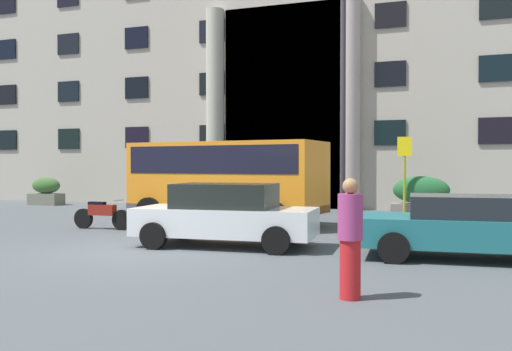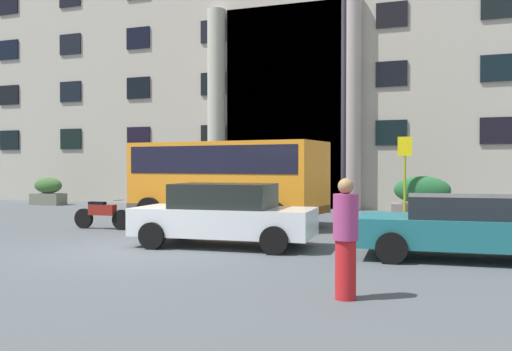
{
  "view_description": "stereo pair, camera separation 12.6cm",
  "coord_description": "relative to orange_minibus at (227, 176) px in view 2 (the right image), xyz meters",
  "views": [
    {
      "loc": [
        6.6,
        -10.7,
        1.93
      ],
      "look_at": [
        0.82,
        5.4,
        1.6
      ],
      "focal_mm": 38.66,
      "sensor_mm": 36.0,
      "label": 1
    },
    {
      "loc": [
        6.72,
        -10.66,
        1.93
      ],
      "look_at": [
        0.82,
        5.4,
        1.6
      ],
      "focal_mm": 38.66,
      "sensor_mm": 36.0,
      "label": 2
    }
  ],
  "objects": [
    {
      "name": "hedge_planter_far_west",
      "position": [
        5.68,
        4.96,
        -0.85
      ],
      "size": [
        2.12,
        0.77,
        1.51
      ],
      "color": "gray",
      "rests_on": "ground_plane"
    },
    {
      "name": "hedge_planter_entrance_left",
      "position": [
        0.62,
        5.33,
        -0.85
      ],
      "size": [
        1.98,
        0.76,
        1.52
      ],
      "color": "gray",
      "rests_on": "ground_plane"
    },
    {
      "name": "motorcycle_near_kerb",
      "position": [
        -3.13,
        -2.29,
        -1.13
      ],
      "size": [
        1.93,
        0.55,
        0.89
      ],
      "rotation": [
        0.0,
        0.0,
        0.02
      ],
      "color": "black",
      "rests_on": "ground_plane"
    },
    {
      "name": "office_building_facade",
      "position": [
        0.19,
        11.98,
        5.86
      ],
      "size": [
        40.81,
        9.67,
        14.9
      ],
      "color": "#B0A799",
      "rests_on": "ground_plane"
    },
    {
      "name": "lamppost_plaza_centre",
      "position": [
        3.13,
        3.09,
        3.39
      ],
      "size": [
        0.4,
        0.4,
        8.66
      ],
      "color": "#37323B",
      "rests_on": "ground_plane"
    },
    {
      "name": "pedestrian_child_trailing",
      "position": [
        5.41,
        -8.34,
        -0.7
      ],
      "size": [
        0.36,
        0.36,
        1.74
      ],
      "rotation": [
        0.0,
        0.0,
        2.78
      ],
      "color": "red",
      "rests_on": "ground_plane"
    },
    {
      "name": "ground_plane",
      "position": [
        0.19,
        -5.5,
        -1.64
      ],
      "size": [
        80.0,
        64.0,
        0.12
      ],
      "primitive_type": "cube",
      "color": "#4B5055"
    },
    {
      "name": "orange_minibus",
      "position": [
        0.0,
        0.0,
        0.0
      ],
      "size": [
        6.32,
        3.1,
        2.64
      ],
      "rotation": [
        0.0,
        0.0,
        -0.1
      ],
      "color": "orange",
      "rests_on": "ground_plane"
    },
    {
      "name": "bus_stop_sign",
      "position": [
        5.35,
        1.65,
        0.15
      ],
      "size": [
        0.44,
        0.08,
        2.81
      ],
      "color": "#9AA01C",
      "rests_on": "ground_plane"
    },
    {
      "name": "hedge_planter_far_east",
      "position": [
        -5.17,
        4.63,
        -0.97
      ],
      "size": [
        1.79,
        0.98,
        1.28
      ],
      "color": "gray",
      "rests_on": "ground_plane"
    },
    {
      "name": "parked_estate_mid",
      "position": [
        1.73,
        -4.24,
        -0.83
      ],
      "size": [
        4.35,
        2.19,
        1.49
      ],
      "rotation": [
        0.0,
        0.0,
        0.08
      ],
      "color": "silver",
      "rests_on": "ground_plane"
    },
    {
      "name": "hedge_planter_west",
      "position": [
        -11.65,
        5.28,
        -0.95
      ],
      "size": [
        1.61,
        0.79,
        1.32
      ],
      "color": "#676959",
      "rests_on": "ground_plane"
    },
    {
      "name": "parked_sedan_far",
      "position": [
        7.14,
        -4.18,
        -0.9
      ],
      "size": [
        4.56,
        2.3,
        1.3
      ],
      "rotation": [
        0.0,
        0.0,
        0.07
      ],
      "color": "#1E666D",
      "rests_on": "ground_plane"
    }
  ]
}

